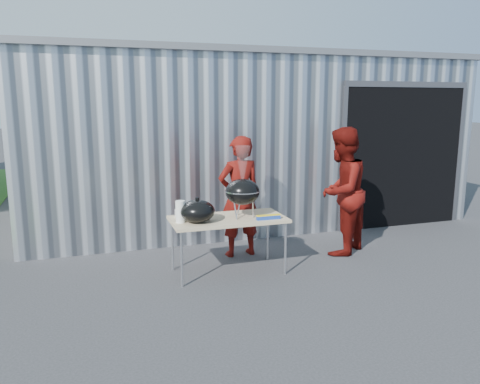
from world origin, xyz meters
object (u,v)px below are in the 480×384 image
object	(u,v)px
person_cook	(239,197)
person_bystander	(341,191)
kettle_grill	(243,186)
folding_table	(228,221)

from	to	relation	value
person_cook	person_bystander	xyz separation A→B (m)	(1.47, -0.37, 0.06)
kettle_grill	person_cook	bearing A→B (deg)	75.18
person_bystander	kettle_grill	bearing A→B (deg)	-26.08
kettle_grill	person_cook	world-z (taller)	person_cook
kettle_grill	person_bystander	size ratio (longest dim) A/B	0.50
kettle_grill	person_bystander	distance (m)	1.69
folding_table	person_bystander	bearing A→B (deg)	8.49
kettle_grill	person_bystander	bearing A→B (deg)	10.43
person_cook	folding_table	bearing A→B (deg)	54.97
kettle_grill	person_cook	size ratio (longest dim) A/B	0.53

